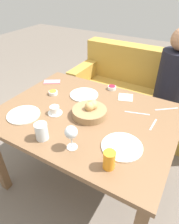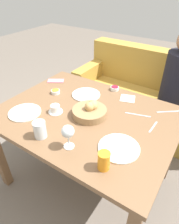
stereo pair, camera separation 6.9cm
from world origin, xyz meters
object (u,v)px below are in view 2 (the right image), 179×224
at_px(seated_person, 173,99).
at_px(wine_glass, 68,132).
at_px(bread_basket, 90,111).
at_px(knife_silver, 138,115).
at_px(spoon_coffee, 153,127).
at_px(water_tumbler, 40,130).
at_px(fork_silver, 169,112).
at_px(plate_near_left, 25,112).
at_px(cell_phone, 56,81).
at_px(jam_bowl_honey, 56,92).
at_px(coffee_cup, 55,109).
at_px(napkin, 128,98).
at_px(juice_glass, 104,161).
at_px(jam_bowl_berry, 115,88).
at_px(plate_near_right, 119,148).
at_px(couch, 147,101).
at_px(plate_far_center, 86,95).

distance_m(seated_person, wine_glass, 1.38).
height_order(bread_basket, knife_silver, bread_basket).
bearing_deg(spoon_coffee, water_tumbler, -139.42).
xyz_separation_m(wine_glass, fork_silver, (0.39, 0.69, -0.11)).
relative_size(plate_near_left, knife_silver, 1.33).
relative_size(knife_silver, cell_phone, 1.07).
distance_m(jam_bowl_honey, spoon_coffee, 0.85).
distance_m(seated_person, knife_silver, 0.82).
relative_size(coffee_cup, napkin, 0.72).
bearing_deg(plate_near_left, spoon_coffee, 23.32).
height_order(coffee_cup, knife_silver, coffee_cup).
height_order(spoon_coffee, napkin, napkin).
xyz_separation_m(juice_glass, jam_bowl_berry, (-0.35, 0.79, -0.04)).
distance_m(bread_basket, cell_phone, 0.63).
xyz_separation_m(plate_near_right, fork_silver, (0.14, 0.54, -0.00)).
relative_size(plate_near_right, napkin, 1.68).
distance_m(seated_person, cell_phone, 1.21).
height_order(plate_near_left, fork_silver, plate_near_left).
bearing_deg(seated_person, jam_bowl_berry, -127.59).
relative_size(couch, plate_far_center, 7.04).
bearing_deg(water_tumbler, fork_silver, 50.24).
bearing_deg(plate_far_center, water_tumbler, -84.90).
distance_m(bread_basket, spoon_coffee, 0.45).
bearing_deg(spoon_coffee, plate_near_right, -108.61).
height_order(seated_person, coffee_cup, seated_person).
bearing_deg(knife_silver, couch, 102.30).
xyz_separation_m(water_tumbler, jam_bowl_honey, (-0.29, 0.46, -0.04)).
xyz_separation_m(plate_near_right, napkin, (-0.19, 0.54, -0.00)).
bearing_deg(cell_phone, wine_glass, -43.49).
height_order(plate_near_left, coffee_cup, coffee_cup).
height_order(couch, jam_bowl_berry, couch).
bearing_deg(water_tumbler, cell_phone, 124.58).
xyz_separation_m(bread_basket, knife_silver, (0.29, 0.19, -0.04)).
relative_size(seated_person, bread_basket, 4.95).
xyz_separation_m(seated_person, napkin, (-0.26, -0.61, 0.23)).
bearing_deg(cell_phone, plate_near_right, -27.15).
relative_size(coffee_cup, knife_silver, 0.60).
bearing_deg(jam_bowl_honey, couch, 63.75).
xyz_separation_m(seated_person, juice_glass, (-0.07, -1.33, 0.28)).
bearing_deg(jam_bowl_honey, water_tumbler, -58.30).
xyz_separation_m(plate_near_left, plate_near_right, (0.74, 0.06, 0.00)).
height_order(couch, jam_bowl_honey, couch).
relative_size(plate_near_right, coffee_cup, 2.31).
relative_size(couch, coffee_cup, 15.66).
height_order(water_tumbler, fork_silver, water_tumbler).
xyz_separation_m(couch, napkin, (0.05, -0.76, 0.44)).
bearing_deg(jam_bowl_honey, cell_phone, 131.44).
relative_size(plate_near_right, jam_bowl_berry, 3.33).
bearing_deg(bread_basket, plate_near_right, -29.52).
height_order(seated_person, water_tumbler, seated_person).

